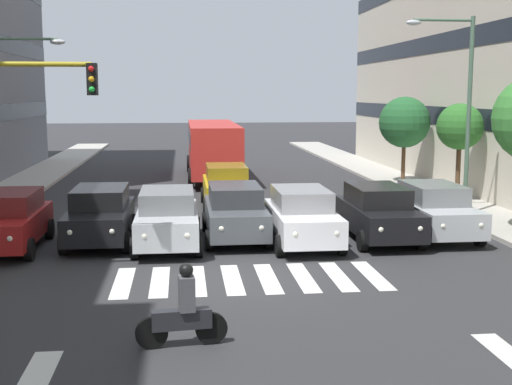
# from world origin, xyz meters

# --- Properties ---
(ground_plane) EXTENTS (180.00, 180.00, 0.00)m
(ground_plane) POSITION_xyz_m (0.00, 0.00, 0.00)
(ground_plane) COLOR #2D2D30
(crosswalk_markings) EXTENTS (6.75, 2.80, 0.01)m
(crosswalk_markings) POSITION_xyz_m (0.00, 0.00, 0.00)
(crosswalk_markings) COLOR silver
(crosswalk_markings) RESTS_ON ground_plane
(lane_arrow_0) EXTENTS (0.50, 2.20, 0.01)m
(lane_arrow_0) POSITION_xyz_m (-4.09, 5.50, 0.00)
(lane_arrow_0) COLOR silver
(lane_arrow_0) RESTS_ON ground_plane
(lane_arrow_1) EXTENTS (0.50, 2.20, 0.01)m
(lane_arrow_1) POSITION_xyz_m (4.09, 5.50, 0.00)
(lane_arrow_1) COLOR silver
(lane_arrow_1) RESTS_ON ground_plane
(car_0) EXTENTS (2.02, 4.44, 1.72)m
(car_0) POSITION_xyz_m (-6.42, -4.36, 0.89)
(car_0) COLOR #B2B7BC
(car_0) RESTS_ON ground_plane
(car_1) EXTENTS (2.02, 4.44, 1.72)m
(car_1) POSITION_xyz_m (-4.49, -4.09, 0.89)
(car_1) COLOR black
(car_1) RESTS_ON ground_plane
(car_2) EXTENTS (2.02, 4.44, 1.72)m
(car_2) POSITION_xyz_m (-1.97, -3.69, 0.89)
(car_2) COLOR silver
(car_2) RESTS_ON ground_plane
(car_3) EXTENTS (2.02, 4.44, 1.72)m
(car_3) POSITION_xyz_m (0.00, -4.70, 0.89)
(car_3) COLOR #474C51
(car_3) RESTS_ON ground_plane
(car_4) EXTENTS (2.02, 4.44, 1.72)m
(car_4) POSITION_xyz_m (2.13, -3.88, 0.89)
(car_4) COLOR #B2B7BC
(car_4) RESTS_ON ground_plane
(car_5) EXTENTS (2.02, 4.44, 1.72)m
(car_5) POSITION_xyz_m (4.21, -4.65, 0.89)
(car_5) COLOR black
(car_5) RESTS_ON ground_plane
(car_6) EXTENTS (2.02, 4.44, 1.72)m
(car_6) POSITION_xyz_m (6.81, -3.99, 0.89)
(car_6) COLOR maroon
(car_6) RESTS_ON ground_plane
(car_row2_0) EXTENTS (2.02, 4.44, 1.72)m
(car_row2_0) POSITION_xyz_m (-0.12, -10.73, 0.89)
(car_row2_0) COLOR gold
(car_row2_0) RESTS_ON ground_plane
(bus_behind_traffic) EXTENTS (2.78, 10.50, 3.00)m
(bus_behind_traffic) POSITION_xyz_m (0.00, -20.21, 1.86)
(bus_behind_traffic) COLOR red
(bus_behind_traffic) RESTS_ON ground_plane
(motorcycle_with_rider) EXTENTS (1.70, 0.39, 1.57)m
(motorcycle_with_rider) POSITION_xyz_m (1.68, 4.39, 0.65)
(motorcycle_with_rider) COLOR black
(motorcycle_with_rider) RESTS_ON ground_plane
(street_lamp_left) EXTENTS (2.56, 0.28, 7.20)m
(street_lamp_left) POSITION_xyz_m (-8.39, -7.41, 4.51)
(street_lamp_left) COLOR #4C6B56
(street_lamp_left) RESTS_ON sidewalk_left
(street_lamp_right) EXTENTS (3.05, 0.28, 6.56)m
(street_lamp_right) POSITION_xyz_m (8.25, -9.30, 4.22)
(street_lamp_right) COLOR #4C6B56
(street_lamp_right) RESTS_ON sidewalk_right
(street_tree_1) EXTENTS (1.93, 1.93, 4.07)m
(street_tree_1) POSITION_xyz_m (-9.79, -10.53, 3.23)
(street_tree_1) COLOR #513823
(street_tree_1) RESTS_ON sidewalk_left
(street_tree_2) EXTENTS (2.55, 2.55, 4.30)m
(street_tree_2) POSITION_xyz_m (-9.43, -16.47, 3.17)
(street_tree_2) COLOR #513823
(street_tree_2) RESTS_ON sidewalk_left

